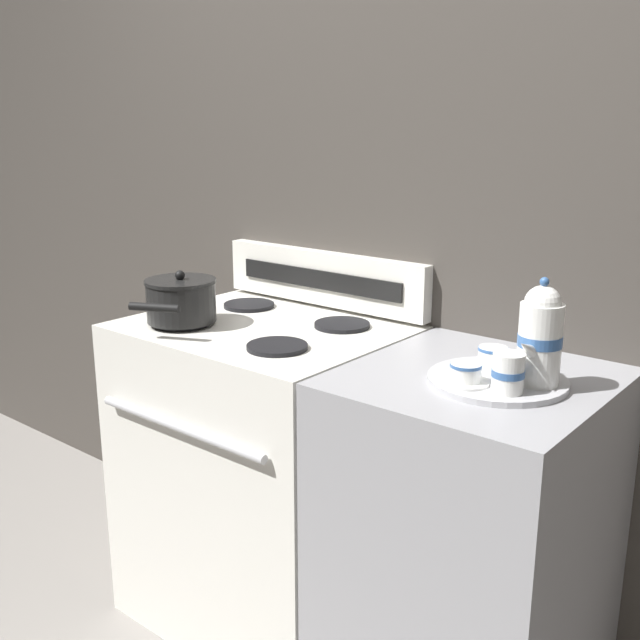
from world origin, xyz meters
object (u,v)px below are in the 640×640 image
at_px(stove, 265,475).
at_px(creamer_jug, 508,373).
at_px(serving_tray, 497,380).
at_px(teapot, 540,335).
at_px(teacup_left, 493,357).
at_px(teacup_right, 466,374).
at_px(saucepan, 181,300).

xyz_separation_m(stove, creamer_jug, (0.79, -0.09, 0.52)).
xyz_separation_m(serving_tray, teapot, (0.08, 0.02, 0.12)).
bearing_deg(serving_tray, stove, 178.71).
bearing_deg(teacup_left, stove, -176.00).
relative_size(teacup_left, teacup_right, 1.00).
relative_size(saucepan, teacup_left, 2.79).
bearing_deg(teacup_right, saucepan, -177.38).
distance_m(teapot, teacup_left, 0.16).
distance_m(serving_tray, teapot, 0.14).
distance_m(stove, serving_tray, 0.88).
relative_size(serving_tray, creamer_jug, 3.65).
height_order(stove, saucepan, saucepan).
distance_m(saucepan, teapot, 1.01).
xyz_separation_m(saucepan, creamer_jug, (0.98, 0.05, -0.02)).
bearing_deg(stove, creamer_jug, -6.38).
bearing_deg(stove, teacup_left, 4.00).
xyz_separation_m(serving_tray, teacup_left, (-0.05, 0.06, 0.03)).
bearing_deg(serving_tray, creamer_jug, -51.55).
bearing_deg(teacup_left, creamer_jug, -53.19).
distance_m(serving_tray, creamer_jug, 0.10).
height_order(stove, serving_tray, serving_tray).
relative_size(teapot, creamer_jug, 2.78).
distance_m(saucepan, teacup_left, 0.89).
bearing_deg(teapot, teacup_left, 159.19).
height_order(stove, teacup_left, teacup_left).
bearing_deg(teacup_right, teapot, 38.82).
bearing_deg(teacup_left, teacup_right, -86.31).
xyz_separation_m(stove, teacup_left, (0.69, 0.05, 0.50)).
bearing_deg(stove, teacup_right, -7.89).
bearing_deg(creamer_jug, saucepan, -177.14).
xyz_separation_m(teacup_left, teacup_right, (0.01, -0.15, 0.00)).
relative_size(saucepan, serving_tray, 0.94).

